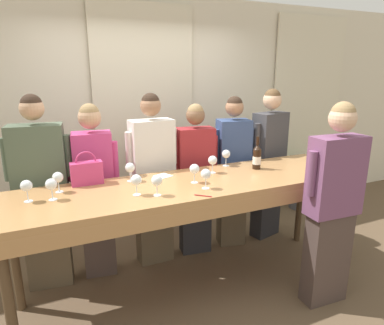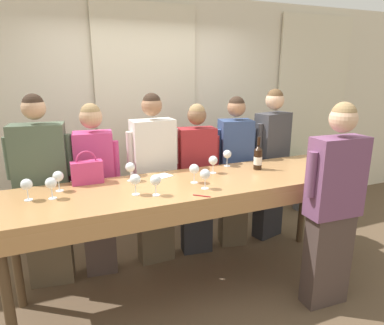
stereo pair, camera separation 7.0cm
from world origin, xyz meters
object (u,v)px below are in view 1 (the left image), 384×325
Objects in this scene: host_pouring at (333,204)px; wine_glass_center_right at (206,174)px; wine_glass_front_mid at (26,186)px; guest_olive_jacket at (42,193)px; wine_glass_front_right at (213,161)px; guest_navy_coat at (232,171)px; guest_pink_top at (95,189)px; guest_cream_sweater at (153,179)px; handbag at (87,172)px; guest_striped_shirt at (195,178)px; wine_glass_back_right at (226,154)px; tasting_bar at (197,193)px; wine_glass_front_left at (130,168)px; guest_beige_cap at (268,162)px; wine_glass_center_mid at (51,185)px; potted_plant at (301,180)px; wine_bottle at (257,157)px; wine_glass_near_host at (194,169)px; wine_glass_back_left at (58,178)px; wine_glass_back_mid at (136,180)px; wine_glass_center_left at (157,181)px.

wine_glass_center_right is at bearing 155.51° from host_pouring.
wine_glass_front_mid is 0.59m from guest_olive_jacket.
guest_navy_coat reaches higher than wine_glass_front_right.
guest_cream_sweater is at bearing 0.00° from guest_pink_top.
guest_striped_shirt is at bearing 14.49° from handbag.
tasting_bar is at bearing -143.86° from wine_glass_back_right.
guest_beige_cap is at bearing 12.12° from wine_glass_front_left.
guest_olive_jacket is at bearing 180.00° from guest_striped_shirt.
tasting_bar is 18.88× the size of wine_glass_center_mid.
wine_glass_back_right reaches higher than potted_plant.
guest_cream_sweater reaches higher than host_pouring.
wine_bottle reaches higher than wine_glass_front_right.
guest_navy_coat is (1.87, 0.56, -0.28)m from wine_glass_center_mid.
wine_glass_center_right is at bearing -40.22° from wine_glass_front_left.
guest_pink_top reaches higher than potted_plant.
wine_glass_center_mid is 1.00× the size of wine_glass_near_host.
guest_pink_top is (0.33, 0.41, -0.28)m from wine_glass_back_left.
wine_glass_front_left is 0.81m from wine_glass_front_mid.
guest_olive_jacket reaches higher than wine_glass_front_right.
wine_glass_front_right is 0.09× the size of guest_beige_cap.
wine_glass_near_host is at bearing -145.00° from wine_glass_front_right.
wine_glass_front_mid is 0.09× the size of guest_olive_jacket.
wine_glass_front_left is 0.09× the size of guest_beige_cap.
wine_glass_front_mid is 0.09× the size of guest_cream_sweater.
guest_navy_coat is at bearing 40.94° from tasting_bar.
wine_bottle reaches higher than potted_plant.
wine_glass_center_right is 0.90m from guest_striped_shirt.
guest_pink_top is at bearing 0.00° from guest_olive_jacket.
potted_plant is at bearing 17.72° from wine_glass_front_left.
guest_olive_jacket is at bearing 163.23° from wine_glass_front_right.
handbag is at bearing -156.21° from guest_cream_sweater.
wine_glass_back_mid is 0.80m from guest_pink_top.
wine_bottle is 1.99m from guest_olive_jacket.
wine_glass_front_mid is at bearing -179.09° from wine_bottle.
wine_glass_back_right is (1.34, 0.01, 0.01)m from handbag.
guest_pink_top is 0.96× the size of guest_cream_sweater.
wine_glass_front_mid and wine_glass_center_left have the same top height.
wine_glass_near_host is at bearing -152.98° from guest_beige_cap.
wine_glass_front_right is at bearing -155.45° from guest_beige_cap.
tasting_bar is 1.75× the size of guest_olive_jacket.
guest_beige_cap is at bearing 24.55° from wine_glass_front_right.
guest_olive_jacket is (-0.08, 0.56, -0.25)m from wine_glass_center_mid.
wine_glass_center_left is at bearing -158.90° from tasting_bar.
handbag is at bearing 152.51° from host_pouring.
wine_glass_near_host is 0.09× the size of guest_beige_cap.
guest_pink_top is at bearing 51.17° from wine_glass_back_left.
guest_pink_top is 3.01m from potted_plant.
guest_navy_coat is at bearing 0.00° from guest_pink_top.
guest_pink_top is 0.97× the size of host_pouring.
wine_glass_back_mid is at bearing -156.15° from potted_plant.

